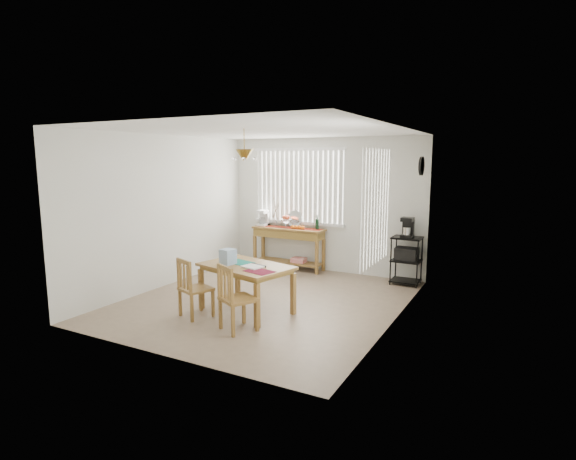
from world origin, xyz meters
The scene contains 10 objects.
ground centered at (0.00, 0.00, -0.01)m, with size 4.00×4.50×0.01m, color #8B745E.
room_shell centered at (0.00, 0.02, 1.69)m, with size 4.20×4.70×2.70m.
sideboard centered at (-0.65, 2.02, 0.63)m, with size 1.48×0.42×0.84m.
sideboard_items centered at (-0.89, 2.03, 0.97)m, with size 1.41×0.35×0.64m.
wire_cart centered at (1.70, 1.98, 0.51)m, with size 0.50×0.40×0.85m.
cart_items centered at (1.70, 1.99, 1.01)m, with size 0.20×0.24×0.35m.
dining_table centered at (0.00, -0.55, 0.61)m, with size 1.45×1.11×0.69m.
table_items centered at (-0.15, -0.63, 0.77)m, with size 0.97×0.68×0.22m.
chair_left centered at (-0.52, -1.09, 0.41)m, with size 0.50×0.50×0.84m.
chair_right centered at (0.29, -1.24, 0.43)m, with size 0.54×0.54×0.87m.
Camera 1 is at (3.46, -5.81, 2.18)m, focal length 28.00 mm.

